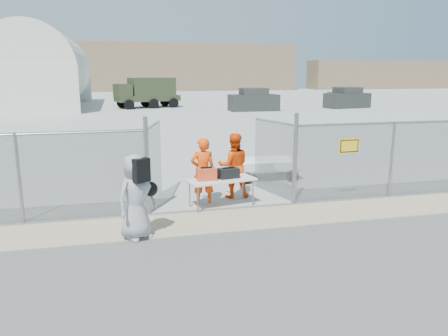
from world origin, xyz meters
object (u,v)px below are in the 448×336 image
object	(u,v)px
visitor	(136,197)
utility_trailer	(264,168)
security_worker_right	(234,166)
security_worker_left	(203,171)
folding_table	(222,193)

from	to	relation	value
visitor	utility_trailer	world-z (taller)	visitor
security_worker_right	visitor	bearing A→B (deg)	49.32
security_worker_left	visitor	size ratio (longest dim) A/B	0.99
security_worker_left	utility_trailer	xyz separation A→B (m)	(2.58, 2.43, -0.57)
utility_trailer	folding_table	bearing A→B (deg)	-126.15
folding_table	visitor	distance (m)	3.00
folding_table	security_worker_right	distance (m)	1.11
folding_table	security_worker_right	size ratio (longest dim) A/B	0.96
security_worker_right	utility_trailer	bearing A→B (deg)	-122.14
folding_table	utility_trailer	bearing A→B (deg)	40.55
security_worker_right	visitor	size ratio (longest dim) A/B	1.00
security_worker_right	utility_trailer	world-z (taller)	security_worker_right
folding_table	visitor	size ratio (longest dim) A/B	0.96
folding_table	security_worker_right	xyz separation A→B (m)	(0.55, 0.79, 0.56)
utility_trailer	visitor	bearing A→B (deg)	-132.55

